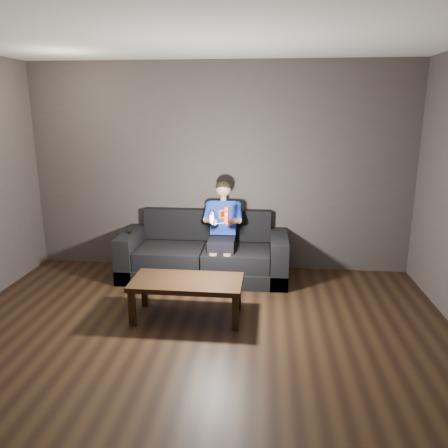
# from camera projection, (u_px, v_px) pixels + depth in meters

# --- Properties ---
(floor) EXTENTS (5.00, 5.00, 0.00)m
(floor) POSITION_uv_depth(u_px,v_px,m) (188.00, 369.00, 3.63)
(floor) COLOR black
(floor) RESTS_ON ground
(back_wall) EXTENTS (5.00, 0.04, 2.70)m
(back_wall) POSITION_uv_depth(u_px,v_px,m) (219.00, 169.00, 5.70)
(back_wall) COLOR #413A39
(back_wall) RESTS_ON ground
(ceiling) EXTENTS (5.00, 5.00, 0.02)m
(ceiling) POSITION_uv_depth(u_px,v_px,m) (180.00, 17.00, 2.95)
(ceiling) COLOR silver
(ceiling) RESTS_ON back_wall
(sofa) EXTENTS (2.11, 0.91, 0.82)m
(sofa) POSITION_uv_depth(u_px,v_px,m) (205.00, 256.00, 5.64)
(sofa) COLOR black
(sofa) RESTS_ON floor
(child) EXTENTS (0.48, 0.59, 1.18)m
(child) POSITION_uv_depth(u_px,v_px,m) (223.00, 223.00, 5.46)
(child) COLOR black
(child) RESTS_ON sofa
(wii_remote_red) EXTENTS (0.06, 0.07, 0.18)m
(wii_remote_red) POSITION_uv_depth(u_px,v_px,m) (227.00, 215.00, 4.95)
(wii_remote_red) COLOR red
(wii_remote_red) RESTS_ON child
(nunchuk_white) EXTENTS (0.06, 0.09, 0.15)m
(nunchuk_white) POSITION_uv_depth(u_px,v_px,m) (212.00, 218.00, 4.98)
(nunchuk_white) COLOR white
(nunchuk_white) RESTS_ON child
(wii_remote_black) EXTENTS (0.06, 0.14, 0.03)m
(wii_remote_black) POSITION_uv_depth(u_px,v_px,m) (130.00, 231.00, 5.57)
(wii_remote_black) COLOR black
(wii_remote_black) RESTS_ON sofa
(coffee_table) EXTENTS (1.14, 0.58, 0.41)m
(coffee_table) POSITION_uv_depth(u_px,v_px,m) (187.00, 285.00, 4.46)
(coffee_table) COLOR black
(coffee_table) RESTS_ON floor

